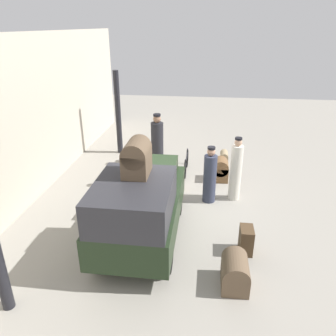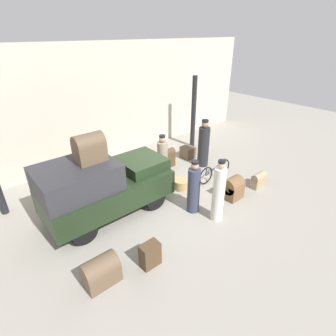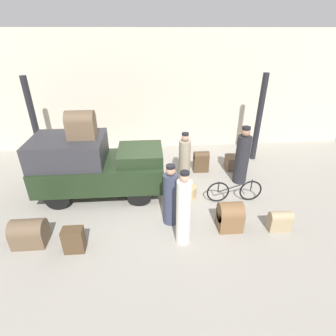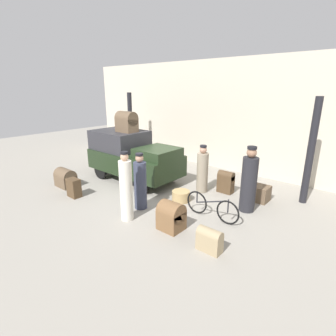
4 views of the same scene
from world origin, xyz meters
The scene contains 17 objects.
ground_plane centered at (0.00, 0.00, 0.00)m, with size 30.00×30.00×0.00m, color gray.
station_building_facade centered at (0.00, 4.08, 2.25)m, with size 16.00×0.15×4.50m.
canopy_pillar_right centered at (3.67, 2.54, 1.58)m, with size 0.21×0.21×3.16m.
truck centered at (-1.91, 0.56, 0.97)m, with size 3.62×1.68×1.80m.
bicycle centered at (2.08, -0.19, 0.33)m, with size 1.60×0.04×0.69m.
wicker_basket centered at (0.76, 0.16, 0.16)m, with size 0.55×0.55×0.32m.
conductor_in_dark_uniform centered at (0.40, -1.70, 0.87)m, with size 0.33×0.33×1.86m.
porter_with_bicycle centered at (0.17, -0.98, 0.75)m, with size 0.36×0.36×1.65m.
porter_lifting_near_truck centered at (2.59, 0.88, 0.86)m, with size 0.43×0.43×1.88m.
porter_carrying_trunk centered at (0.82, 1.24, 0.73)m, with size 0.38×0.38×1.60m.
trunk_umber_medium centered at (-2.05, -1.82, 0.30)m, with size 0.45×0.29×0.60m.
suitcase_tan_flat centered at (1.47, 1.68, 0.40)m, with size 0.52×0.29×0.75m.
suitcase_black_upright centered at (1.62, -1.33, 0.36)m, with size 0.58×0.51×0.73m.
trunk_large_brown centered at (2.83, -1.49, 0.28)m, with size 0.54×0.27×0.53m.
trunk_wicker_pale centered at (2.64, 1.77, 0.24)m, with size 0.48×0.52×0.48m.
suitcase_small_leather centered at (-3.12, -1.52, 0.31)m, with size 0.74×0.51×0.65m.
trunk_on_truck_roof centered at (-2.12, 0.56, 2.18)m, with size 0.74×0.52×0.75m.
Camera 2 is at (-4.55, -5.39, 4.82)m, focal length 28.00 mm.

